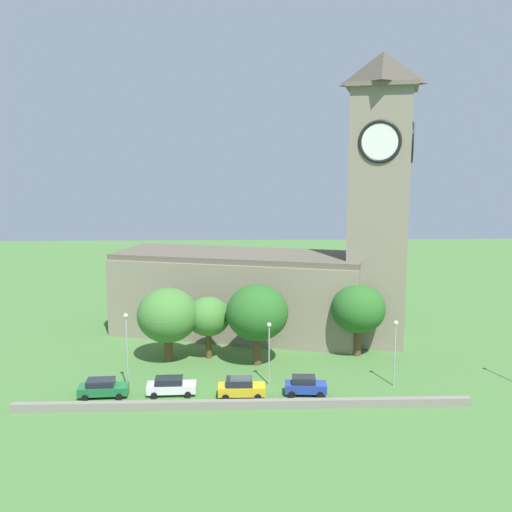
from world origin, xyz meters
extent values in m
plane|color=#477538|center=(0.00, 15.00, 0.00)|extent=(200.00, 200.00, 0.00)
cube|color=gray|center=(-0.27, 20.86, 5.03)|extent=(34.08, 20.10, 10.05)
cube|color=#5C5547|center=(-0.27, 20.86, 10.40)|extent=(33.82, 19.19, 0.70)
cube|color=gray|center=(16.85, 16.03, 15.48)|extent=(8.70, 8.70, 30.96)
cube|color=#675F4F|center=(16.85, 16.03, 31.21)|extent=(10.09, 10.09, 0.50)
pyramid|color=#484338|center=(16.85, 16.03, 33.40)|extent=(9.14, 9.14, 3.88)
cylinder|color=white|center=(15.88, 12.58, 24.77)|extent=(4.38, 1.34, 4.51)
torus|color=black|center=(15.88, 12.58, 24.77)|extent=(4.85, 1.73, 4.92)
cylinder|color=white|center=(20.31, 15.06, 24.77)|extent=(1.34, 4.38, 4.51)
torus|color=black|center=(20.31, 15.06, 24.77)|extent=(1.73, 4.85, 4.92)
cube|color=gray|center=(0.00, -3.81, 0.40)|extent=(42.22, 0.70, 0.81)
cube|color=#1E6B38|center=(-13.50, -0.53, 0.72)|extent=(4.81, 2.22, 0.80)
cube|color=#1E232B|center=(-13.74, -0.55, 1.43)|extent=(2.73, 1.86, 0.63)
cylinder|color=black|center=(-11.96, 0.53, 0.32)|extent=(0.66, 0.39, 0.64)
cylinder|color=black|center=(-11.85, -1.41, 0.32)|extent=(0.66, 0.39, 0.64)
cylinder|color=black|center=(-15.16, 0.35, 0.32)|extent=(0.66, 0.39, 0.64)
cylinder|color=black|center=(-15.05, -1.60, 0.32)|extent=(0.66, 0.39, 0.64)
cube|color=silver|center=(-6.97, -0.21, 0.70)|extent=(4.81, 2.07, 0.78)
cube|color=#1E232B|center=(-7.21, -0.22, 1.40)|extent=(2.72, 1.77, 0.62)
cylinder|color=black|center=(-5.39, 0.80, 0.31)|extent=(0.64, 0.37, 0.63)
cylinder|color=black|center=(-5.32, -1.11, 0.31)|extent=(0.64, 0.37, 0.63)
cylinder|color=black|center=(-8.62, 0.69, 0.31)|extent=(0.64, 0.37, 0.63)
cylinder|color=black|center=(-8.55, -1.22, 0.31)|extent=(0.64, 0.37, 0.63)
cube|color=gold|center=(-0.13, -1.14, 0.78)|extent=(4.54, 1.98, 0.86)
cube|color=#1E232B|center=(-0.36, -1.14, 1.55)|extent=(2.55, 1.73, 0.69)
cylinder|color=black|center=(1.41, -0.19, 0.35)|extent=(0.69, 0.35, 0.69)
cylinder|color=black|center=(1.40, -2.12, 0.35)|extent=(0.69, 0.35, 0.69)
cylinder|color=black|center=(-1.66, -0.16, 0.35)|extent=(0.69, 0.35, 0.69)
cylinder|color=black|center=(-1.68, -2.10, 0.35)|extent=(0.69, 0.35, 0.69)
cube|color=#233D9E|center=(6.12, -0.72, 0.76)|extent=(4.14, 2.05, 0.84)
cube|color=#1E232B|center=(5.91, -0.71, 1.51)|extent=(2.36, 1.72, 0.67)
cylinder|color=black|center=(7.54, 0.07, 0.34)|extent=(0.69, 0.37, 0.67)
cylinder|color=black|center=(7.42, -1.70, 0.34)|extent=(0.69, 0.37, 0.67)
cylinder|color=black|center=(4.81, 0.26, 0.34)|extent=(0.69, 0.37, 0.67)
cylinder|color=black|center=(4.69, -1.51, 0.34)|extent=(0.69, 0.37, 0.67)
cylinder|color=#9EA0A5|center=(-11.46, 1.31, 3.67)|extent=(0.14, 0.14, 7.35)
sphere|color=#F4EFCC|center=(-11.46, 1.31, 7.57)|extent=(0.44, 0.44, 0.44)
cylinder|color=#9EA0A5|center=(2.69, 2.00, 3.04)|extent=(0.14, 0.14, 6.08)
sphere|color=#F4EFCC|center=(2.69, 2.00, 6.30)|extent=(0.44, 0.44, 0.44)
cylinder|color=#9EA0A5|center=(15.34, 1.29, 3.18)|extent=(0.14, 0.14, 6.36)
sphere|color=#F4EFCC|center=(15.34, 1.29, 6.58)|extent=(0.44, 0.44, 0.44)
cylinder|color=brown|center=(13.57, 10.83, 1.64)|extent=(0.88, 0.88, 3.27)
ellipsoid|color=#286023|center=(13.57, 10.83, 5.63)|extent=(6.30, 6.30, 5.67)
cylinder|color=brown|center=(-8.36, 9.54, 1.41)|extent=(0.96, 0.96, 2.83)
ellipsoid|color=#427A33|center=(-8.36, 9.54, 5.41)|extent=(6.87, 6.87, 6.18)
cylinder|color=brown|center=(-3.82, 10.52, 1.53)|extent=(0.70, 0.70, 3.07)
ellipsoid|color=#427A33|center=(-3.82, 10.52, 4.95)|extent=(5.03, 5.03, 4.53)
cylinder|color=brown|center=(1.70, 8.13, 1.69)|extent=(0.97, 0.97, 3.39)
ellipsoid|color=#286023|center=(1.70, 8.13, 5.98)|extent=(6.92, 6.92, 6.23)
camera|label=1|loc=(-0.60, -54.74, 22.41)|focal=41.02mm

